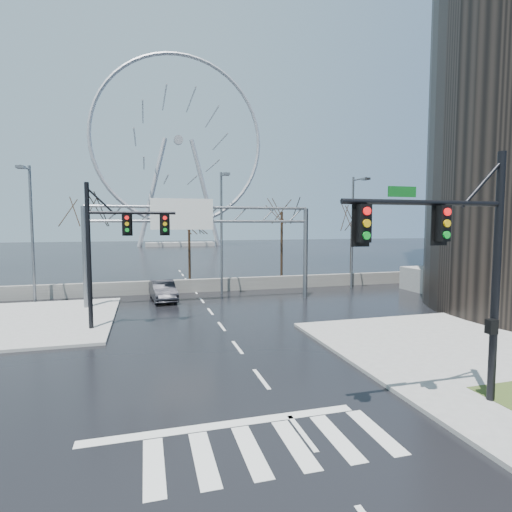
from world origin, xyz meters
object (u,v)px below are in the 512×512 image
object	(u,v)px
sign_gantry	(198,233)
car	(163,290)
ferris_wheel	(178,147)
signal_mast_near	(462,254)
signal_mast_far	(111,242)

from	to	relation	value
sign_gantry	car	xyz separation A→B (m)	(-2.47, 1.90, -4.41)
sign_gantry	ferris_wheel	world-z (taller)	ferris_wheel
signal_mast_near	signal_mast_far	distance (m)	17.03
signal_mast_near	sign_gantry	distance (m)	19.79
signal_mast_near	ferris_wheel	distance (m)	101.29
sign_gantry	ferris_wheel	bearing A→B (deg)	86.16
signal_mast_far	sign_gantry	distance (m)	8.14
ferris_wheel	sign_gantry	bearing A→B (deg)	-93.84
car	ferris_wheel	bearing A→B (deg)	78.51
signal_mast_far	car	world-z (taller)	signal_mast_far
ferris_wheel	car	size ratio (longest dim) A/B	10.83
signal_mast_far	sign_gantry	xyz separation A→B (m)	(5.49, 6.00, 0.35)
sign_gantry	ferris_wheel	size ratio (longest dim) A/B	0.32
signal_mast_near	car	bearing A→B (deg)	110.92
signal_mast_far	car	size ratio (longest dim) A/B	1.70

